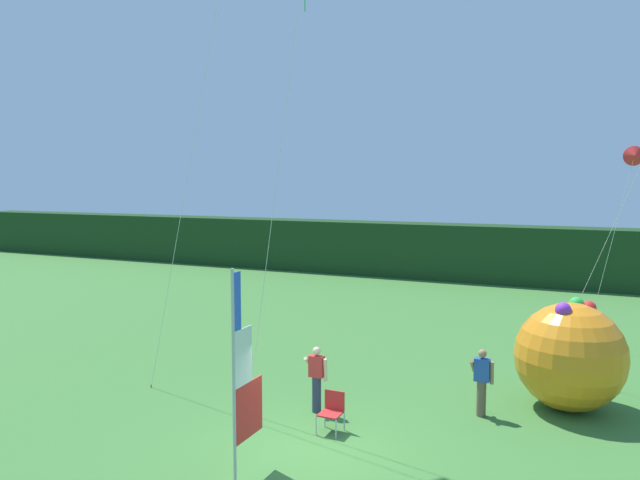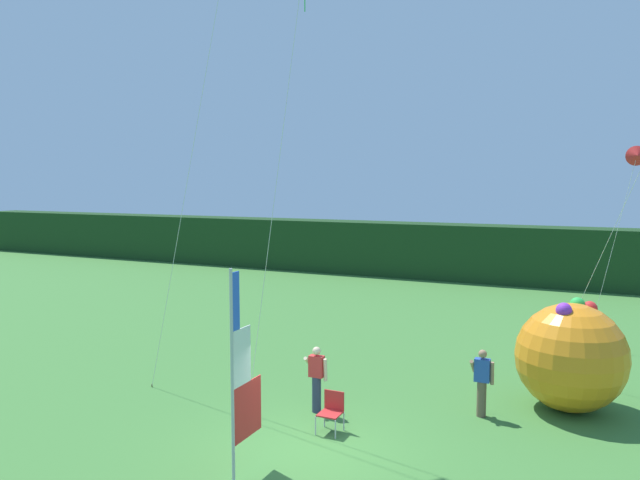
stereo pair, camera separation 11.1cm
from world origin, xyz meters
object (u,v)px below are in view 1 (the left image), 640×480
at_px(banner_flag, 242,379).
at_px(person_near_banner, 317,377).
at_px(person_mid_field, 482,381).
at_px(kite_red_delta_2, 634,157).
at_px(folding_chair, 332,409).
at_px(inflatable_balloon, 570,356).

distance_m(banner_flag, person_near_banner, 3.75).
height_order(person_mid_field, kite_red_delta_2, kite_red_delta_2).
xyz_separation_m(banner_flag, person_mid_field, (3.56, 5.00, -1.08)).
bearing_deg(banner_flag, kite_red_delta_2, 61.31).
distance_m(person_mid_field, folding_chair, 3.72).
height_order(banner_flag, folding_chair, banner_flag).
bearing_deg(kite_red_delta_2, inflatable_balloon, -103.28).
bearing_deg(person_near_banner, banner_flag, -87.87).
bearing_deg(kite_red_delta_2, folding_chair, -122.18).
bearing_deg(person_mid_field, banner_flag, -125.48).
height_order(folding_chair, kite_red_delta_2, kite_red_delta_2).
xyz_separation_m(inflatable_balloon, kite_red_delta_2, (1.51, 6.39, 5.06)).
bearing_deg(person_near_banner, inflatable_balloon, 26.16).
xyz_separation_m(person_mid_field, inflatable_balloon, (1.89, 1.33, 0.47)).
bearing_deg(folding_chair, person_mid_field, 38.33).
height_order(banner_flag, person_mid_field, banner_flag).
xyz_separation_m(inflatable_balloon, folding_chair, (-4.80, -3.63, -0.82)).
relative_size(person_mid_field, kite_red_delta_2, 0.24).
xyz_separation_m(folding_chair, kite_red_delta_2, (6.30, 10.02, 5.89)).
bearing_deg(folding_chair, banner_flag, -103.68).
bearing_deg(kite_red_delta_2, banner_flag, -118.69).
height_order(person_near_banner, inflatable_balloon, inflatable_balloon).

